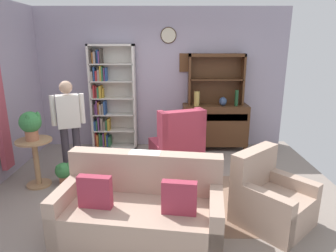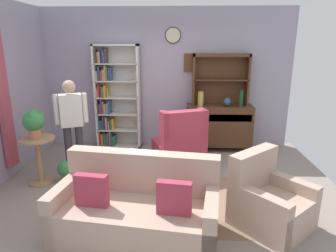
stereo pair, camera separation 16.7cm
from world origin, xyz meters
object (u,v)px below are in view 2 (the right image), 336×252
(coffee_table, at_px, (146,174))
(book_stack, at_px, (148,165))
(vase_round, at_px, (227,102))
(potted_plant_large, at_px, (34,122))
(plant_stand, at_px, (39,156))
(potted_plant_small, at_px, (66,170))
(sideboard_hutch, at_px, (221,72))
(armchair_floral, at_px, (269,203))
(person_reading, at_px, (72,121))
(vase_tall, at_px, (201,99))
(wingback_chair, at_px, (180,145))
(sideboard, at_px, (219,125))
(couch_floral, at_px, (137,209))
(bookshelf, at_px, (114,99))
(bottle_wine, at_px, (241,99))

(coffee_table, relative_size, book_stack, 4.10)
(vase_round, distance_m, potted_plant_large, 3.48)
(plant_stand, bearing_deg, potted_plant_small, 7.56)
(sideboard_hutch, bearing_deg, armchair_floral, -84.11)
(person_reading, bearing_deg, vase_tall, 28.70)
(wingback_chair, xyz_separation_m, potted_plant_small, (-1.79, -0.70, -0.18))
(sideboard, relative_size, plant_stand, 1.76)
(book_stack, bearing_deg, couch_floral, -91.43)
(book_stack, bearing_deg, person_reading, 152.86)
(couch_floral, xyz_separation_m, person_reading, (-1.28, 1.63, 0.59))
(bookshelf, distance_m, coffee_table, 2.38)
(vase_tall, relative_size, armchair_floral, 0.26)
(wingback_chair, bearing_deg, bottle_wine, 34.90)
(sideboard_hutch, xyz_separation_m, vase_tall, (-0.39, -0.19, -0.50))
(vase_round, bearing_deg, book_stack, -126.36)
(bookshelf, xyz_separation_m, potted_plant_large, (-0.81, -1.75, -0.03))
(armchair_floral, distance_m, potted_plant_small, 3.04)
(armchair_floral, bearing_deg, book_stack, 155.00)
(sideboard, height_order, bottle_wine, bottle_wine)
(vase_tall, bearing_deg, coffee_table, -113.97)
(plant_stand, bearing_deg, vase_tall, 31.68)
(wingback_chair, height_order, potted_plant_large, potted_plant_large)
(sideboard_hutch, xyz_separation_m, book_stack, (-1.24, -2.03, -1.12))
(bookshelf, height_order, bottle_wine, bookshelf)
(sideboard, bearing_deg, wingback_chair, -130.80)
(couch_floral, xyz_separation_m, armchair_floral, (1.54, 0.25, -0.02))
(potted_plant_large, bearing_deg, bookshelf, 65.13)
(bottle_wine, distance_m, wingback_chair, 1.59)
(wingback_chair, bearing_deg, bookshelf, 143.91)
(coffee_table, bearing_deg, potted_plant_large, 168.39)
(potted_plant_large, relative_size, person_reading, 0.28)
(potted_plant_small, bearing_deg, bottle_wine, 27.15)
(bookshelf, relative_size, potted_plant_small, 6.15)
(wingback_chair, relative_size, potted_plant_small, 3.07)
(vase_round, bearing_deg, sideboard_hutch, 126.48)
(vase_round, bearing_deg, bookshelf, 176.24)
(bookshelf, xyz_separation_m, sideboard, (2.14, -0.08, -0.51))
(sideboard, relative_size, vase_round, 7.65)
(wingback_chair, height_order, book_stack, wingback_chair)
(bookshelf, distance_m, potted_plant_small, 1.93)
(vase_round, xyz_separation_m, plant_stand, (-3.08, -1.59, -0.55))
(vase_tall, relative_size, coffee_table, 0.36)
(sideboard, xyz_separation_m, couch_floral, (-1.26, -2.88, -0.20))
(armchair_floral, relative_size, person_reading, 0.69)
(sideboard_hutch, bearing_deg, book_stack, -121.32)
(book_stack, bearing_deg, sideboard_hutch, 58.68)
(bookshelf, distance_m, potted_plant_large, 1.93)
(vase_round, bearing_deg, bottle_wine, -4.95)
(armchair_floral, bearing_deg, plant_stand, 163.25)
(couch_floral, height_order, person_reading, person_reading)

